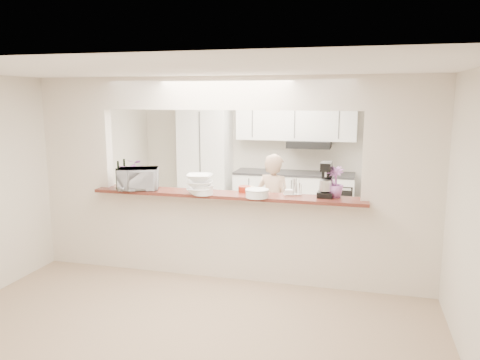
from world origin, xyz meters
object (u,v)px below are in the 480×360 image
(refrigerator, at_px, (388,182))
(person, at_px, (274,207))
(toaster_oven, at_px, (138,179))
(stand_mixer, at_px, (326,181))

(refrigerator, relative_size, person, 1.15)
(refrigerator, distance_m, toaster_oven, 4.24)
(toaster_oven, distance_m, stand_mixer, 2.35)
(toaster_oven, bearing_deg, refrigerator, 19.78)
(toaster_oven, relative_size, person, 0.33)
(refrigerator, bearing_deg, toaster_oven, -139.33)
(refrigerator, bearing_deg, stand_mixer, -108.23)
(stand_mixer, height_order, person, stand_mixer)
(person, bearing_deg, toaster_oven, 50.08)
(toaster_oven, height_order, stand_mixer, stand_mixer)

